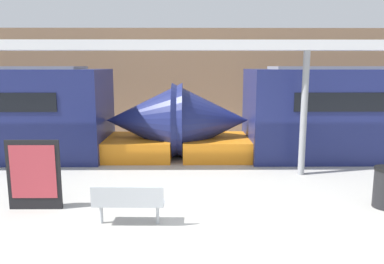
# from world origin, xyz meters

# --- Properties ---
(ground_plane) EXTENTS (60.00, 60.00, 0.00)m
(ground_plane) POSITION_xyz_m (0.00, 0.00, 0.00)
(ground_plane) COLOR #B2AFA8
(station_wall) EXTENTS (56.00, 0.20, 5.00)m
(station_wall) POSITION_xyz_m (0.00, 11.76, 2.50)
(station_wall) COLOR #937051
(station_wall) RESTS_ON ground_plane
(bench_near) EXTENTS (1.46, 0.47, 0.85)m
(bench_near) POSITION_xyz_m (-1.64, 0.51, 0.51)
(bench_near) COLOR #ADB2B7
(bench_near) RESTS_ON ground_plane
(poster_board) EXTENTS (1.20, 0.07, 1.60)m
(poster_board) POSITION_xyz_m (-3.89, 1.40, 0.81)
(poster_board) COLOR black
(poster_board) RESTS_ON ground_plane
(support_column_near) EXTENTS (0.19, 0.19, 3.64)m
(support_column_near) POSITION_xyz_m (2.95, 4.12, 1.82)
(support_column_near) COLOR gray
(support_column_near) RESTS_ON ground_plane
(canopy_beam) EXTENTS (28.00, 0.60, 0.28)m
(canopy_beam) POSITION_xyz_m (2.95, 4.12, 3.78)
(canopy_beam) COLOR silver
(canopy_beam) RESTS_ON support_column_near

